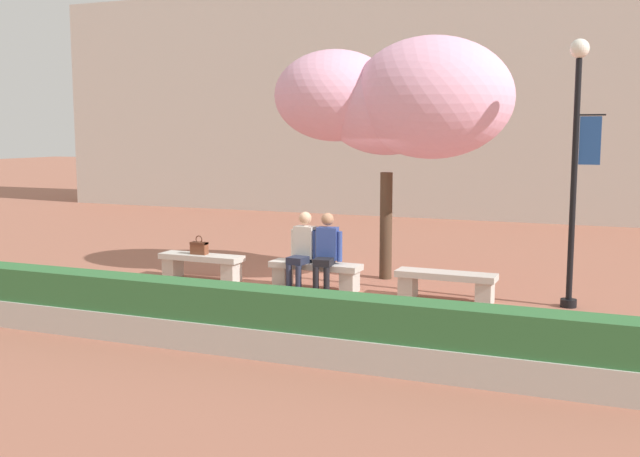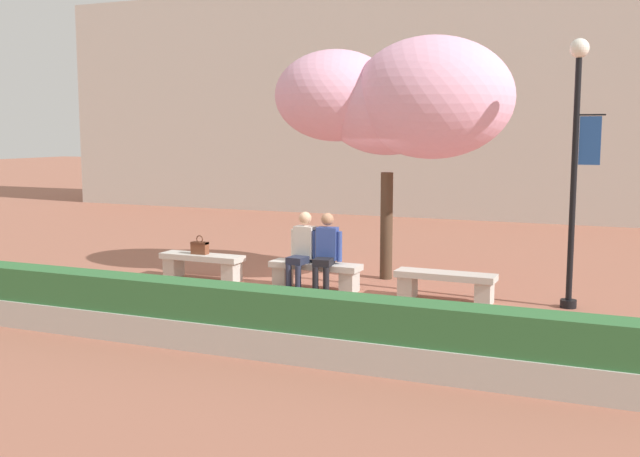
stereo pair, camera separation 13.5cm
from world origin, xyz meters
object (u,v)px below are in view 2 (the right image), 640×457
person_seated_left (302,248)px  stone_bench_west_end (202,263)px  stone_bench_near_west (315,272)px  handbag (200,247)px  lamp_post_with_banner (576,149)px  person_seated_right (326,249)px  stone_bench_center (445,282)px  cherry_tree_main (394,100)px

person_seated_left → stone_bench_west_end: bearing=178.5°
stone_bench_near_west → handbag: size_ratio=4.62×
lamp_post_with_banner → handbag: bearing=-177.5°
person_seated_right → lamp_post_with_banner: (3.81, 0.33, 1.67)m
stone_bench_west_end → stone_bench_center: 4.40m
stone_bench_near_west → person_seated_left: person_seated_left is taller
person_seated_right → handbag: size_ratio=3.81×
stone_bench_near_west → lamp_post_with_banner: lamp_post_with_banner is taller
stone_bench_center → cherry_tree_main: cherry_tree_main is taller
stone_bench_center → handbag: 4.45m
stone_bench_west_end → cherry_tree_main: size_ratio=0.37×
person_seated_left → lamp_post_with_banner: lamp_post_with_banner is taller
cherry_tree_main → lamp_post_with_banner: 3.25m
lamp_post_with_banner → person_seated_right: bearing=-175.1°
person_seated_right → stone_bench_near_west: bearing=166.0°
stone_bench_west_end → handbag: (-0.04, -0.00, 0.28)m
stone_bench_west_end → cherry_tree_main: bearing=19.7°
stone_bench_near_west → lamp_post_with_banner: size_ratio=0.40×
stone_bench_near_west → stone_bench_center: same height
person_seated_left → handbag: person_seated_left is taller
handbag → cherry_tree_main: (3.22, 1.14, 2.56)m
stone_bench_near_west → cherry_tree_main: 3.22m
stone_bench_near_west → person_seated_right: bearing=-14.0°
person_seated_right → cherry_tree_main: (0.77, 1.19, 2.45)m
stone_bench_west_end → lamp_post_with_banner: lamp_post_with_banner is taller
person_seated_right → cherry_tree_main: 2.83m
cherry_tree_main → stone_bench_west_end: bearing=-160.3°
person_seated_right → stone_bench_center: bearing=1.5°
stone_bench_west_end → stone_bench_center: (4.40, 0.00, 0.00)m
lamp_post_with_banner → stone_bench_near_west: bearing=-176.1°
stone_bench_west_end → handbag: size_ratio=4.62×
handbag → lamp_post_with_banner: bearing=2.5°
stone_bench_west_end → person_seated_right: person_seated_right is taller
handbag → person_seated_left: bearing=-1.5°
stone_bench_west_end → stone_bench_near_west: bearing=0.0°
person_seated_left → cherry_tree_main: size_ratio=0.31×
cherry_tree_main → person_seated_right: bearing=-122.8°
stone_bench_west_end → stone_bench_near_west: same height
stone_bench_center → lamp_post_with_banner: bearing=8.5°
stone_bench_center → person_seated_right: size_ratio=1.21×
handbag → lamp_post_with_banner: size_ratio=0.09×
stone_bench_near_west → handbag: 2.26m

